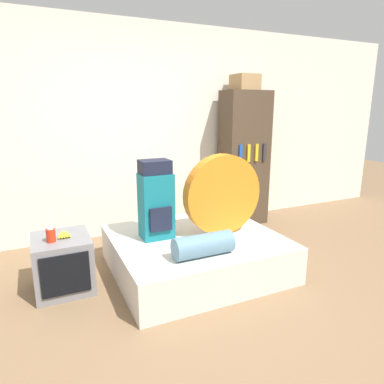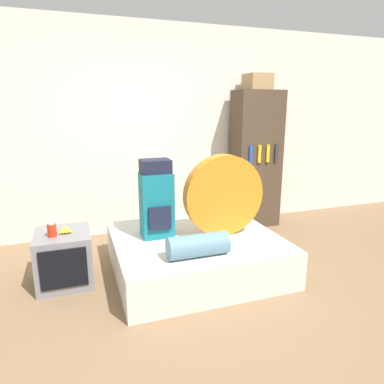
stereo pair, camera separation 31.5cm
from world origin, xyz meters
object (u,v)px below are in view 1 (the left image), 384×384
Objects in this scene: backpack at (156,201)px; sleeping_roll at (203,245)px; canister at (51,235)px; bookshelf at (244,159)px; cardboard_box at (245,82)px; television at (63,263)px; tent_bag at (222,194)px.

sleeping_roll is (0.22, -0.58, -0.27)m from backpack.
canister is at bearing 155.15° from sleeping_roll.
backpack is 1.84m from bookshelf.
cardboard_box is (2.54, 1.00, 1.36)m from canister.
television is at bearing 150.87° from sleeping_roll.
canister is (-1.59, 0.12, -0.21)m from tent_bag.
sleeping_roll is 0.29× the size of bookshelf.
television is (-1.09, 0.61, -0.21)m from sleeping_roll.
backpack is 5.86× the size of canister.
sleeping_roll reaches higher than television.
tent_bag is 2.57× the size of cardboard_box.
tent_bag is at bearing -14.01° from backpack.
television is (-0.88, 0.03, -0.48)m from backpack.
tent_bag reaches higher than sleeping_roll.
backpack is 1.40× the size of television.
backpack is 1.00m from television.
canister is 0.42× the size of cardboard_box.
sleeping_roll is at bearing -24.85° from canister.
sleeping_roll is 0.97× the size of television.
canister reaches higher than sleeping_roll.
canister is at bearing -159.25° from bookshelf.
tent_bag reaches higher than backpack.
tent_bag is 6.17× the size of canister.
television is at bearing -159.27° from cardboard_box.
canister is 0.07× the size of bookshelf.
cardboard_box is at bearing 20.73° from television.
backpack reaches higher than sleeping_roll.
canister is (-0.95, -0.04, -0.18)m from backpack.
tent_bag is 1.44m from bookshelf.
cardboard_box is at bearing 21.51° from canister.
sleeping_roll is at bearing -131.62° from cardboard_box.
canister is at bearing -177.52° from backpack.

